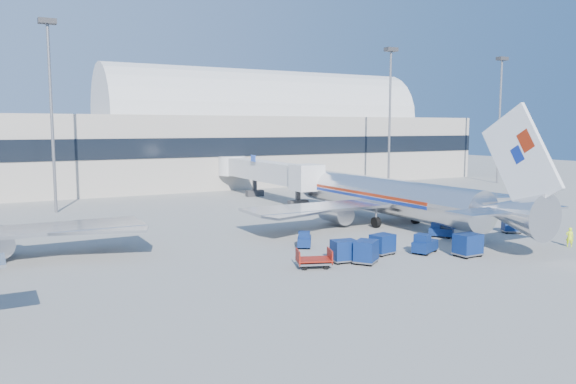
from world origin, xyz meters
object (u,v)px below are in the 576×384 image
airliner_main (390,197)px  ramp_worker (570,237)px  cart_train_c (344,251)px  cart_solo_near (468,244)px  jetbridge_near (261,171)px  cart_open_red (314,261)px  cart_train_a (382,244)px  cart_train_b (366,251)px  barrier_near (463,218)px  mast_far_east (500,101)px  tug_lead (424,244)px  mast_west (50,87)px  mast_east (390,98)px  tug_left (304,240)px  barrier_far (506,213)px  tug_right (440,230)px  cart_solo_far (512,225)px  barrier_mid (485,215)px

airliner_main → ramp_worker: 17.51m
cart_train_c → cart_solo_near: 10.12m
jetbridge_near → cart_open_red: (-14.09, -38.26, -3.45)m
cart_train_a → cart_train_b: bearing=-160.7°
barrier_near → cart_train_a: size_ratio=1.41×
barrier_near → ramp_worker: (-1.63, -13.67, 0.39)m
cart_train_c → mast_far_east: bearing=41.5°
tug_lead → cart_train_b: size_ratio=1.13×
barrier_near → mast_far_east: bearing=37.1°
jetbridge_near → cart_train_c: (-11.26, -37.96, -3.02)m
jetbridge_near → cart_train_a: size_ratio=12.92×
mast_west → cart_solo_near: mast_west is taller
airliner_main → cart_train_b: airliner_main is taller
mast_east → cart_solo_near: (-24.01, -40.17, -13.83)m
barrier_near → cart_train_a: (-17.54, -8.47, 0.43)m
cart_train_a → tug_left: bearing=116.0°
tug_left → cart_train_a: 6.76m
barrier_far → cart_open_red: 32.49m
tug_lead → airliner_main: bearing=38.1°
mast_east → tug_right: mast_east is taller
mast_east → jetbridge_near: bearing=177.9°
airliner_main → mast_far_east: (45.00, 25.49, 11.87)m
mast_far_east → cart_open_red: bearing=-148.7°
cart_train_c → ramp_worker: bearing=-3.6°
jetbridge_near → cart_train_a: (-7.14, -37.28, -3.05)m
barrier_near → cart_train_c: (-21.67, -9.15, 0.46)m
airliner_main → cart_solo_far: bearing=-52.4°
mast_east → tug_lead: mast_east is taller
jetbridge_near → barrier_near: 30.82m
ramp_worker → barrier_far: bearing=-67.5°
cart_train_a → cart_solo_near: 6.66m
cart_solo_far → ramp_worker: 6.82m
barrier_near → tug_lead: (-14.23, -9.66, 0.30)m
cart_train_b → cart_train_c: cart_train_b is taller
tug_left → cart_solo_near: bearing=-101.2°
tug_left → cart_train_b: cart_train_b is taller
mast_far_east → cart_train_c: 70.81m
mast_east → barrier_mid: (-8.70, -28.00, -14.34)m
tug_right → tug_lead: bearing=-88.5°
cart_train_c → ramp_worker: cart_train_c is taller
cart_train_b → cart_train_c: bearing=102.3°
tug_right → cart_solo_far: (7.53, -1.69, 0.16)m
cart_train_c → mast_west: bearing=122.9°
ramp_worker → cart_train_a: bearing=35.4°
cart_solo_far → tug_lead: bearing=-137.2°
cart_open_red → tug_right: bearing=34.4°
mast_west → cart_train_a: mast_west is taller
airliner_main → cart_train_a: bearing=-131.0°
tug_lead → cart_solo_near: 3.37m
cart_train_a → jetbridge_near: bearing=67.3°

